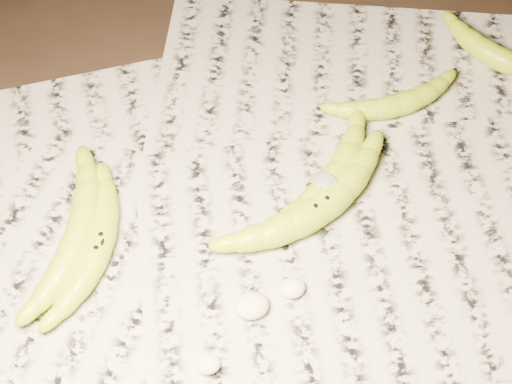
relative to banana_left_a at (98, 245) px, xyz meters
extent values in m
plane|color=black|center=(0.22, -0.01, -0.02)|extent=(3.00, 3.00, 0.00)
cube|color=#A5A08E|center=(0.19, 0.01, -0.02)|extent=(0.90, 0.70, 0.01)
torus|color=white|center=(0.28, 0.03, 0.00)|extent=(0.03, 0.04, 0.05)
ellipsoid|color=beige|center=(0.16, -0.10, -0.01)|extent=(0.04, 0.03, 0.02)
ellipsoid|color=beige|center=(0.11, -0.16, -0.01)|extent=(0.03, 0.02, 0.02)
ellipsoid|color=beige|center=(0.21, -0.09, -0.01)|extent=(0.03, 0.03, 0.02)
camera|label=1|loc=(0.11, -0.41, 0.74)|focal=50.00mm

